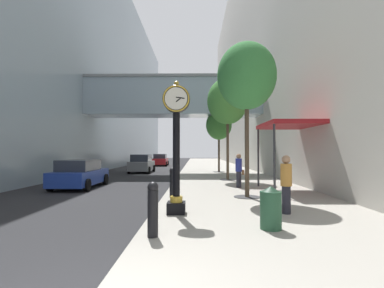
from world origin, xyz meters
The scene contains 17 objects.
ground_plane centered at (0.00, 27.00, 0.00)m, with size 110.00×110.00×0.00m, color #262628.
sidewalk_right centered at (3.56, 30.00, 0.07)m, with size 7.13×80.00×0.14m, color #9E998E.
building_block_left centered at (-12.62, 29.93, 12.43)m, with size 24.67×80.00×24.97m.
building_block_right centered at (11.63, 30.00, 14.53)m, with size 9.00×80.00×29.06m.
street_clock centered at (0.78, 5.43, 2.37)m, with size 0.84×0.55×4.09m.
bollard_nearest centered at (0.42, 3.04, 0.78)m, with size 0.25×0.25×1.23m.
bollard_third centered at (0.42, 8.52, 0.78)m, with size 0.25×0.25×1.23m.
street_tree_near centered at (3.52, 8.58, 5.17)m, with size 2.46×2.46×6.48m.
street_tree_mid_near centered at (3.52, 15.71, 5.38)m, with size 2.71×2.71×6.82m.
street_tree_mid_far centered at (3.52, 22.83, 4.42)m, with size 2.36×2.36×5.66m.
trash_bin centered at (3.22, 3.71, 0.68)m, with size 0.53×0.53×1.05m.
pedestrian_walking centered at (3.66, 11.72, 1.08)m, with size 0.46×0.36×1.78m.
pedestrian_by_clock centered at (4.15, 5.44, 1.09)m, with size 0.48×0.48×1.78m.
storefront_awning centered at (5.89, 10.71, 3.28)m, with size 2.40×3.60×3.30m.
car_grey_near centered at (-3.76, 23.95, 0.83)m, with size 2.10×4.21×1.73m.
car_blue_mid centered at (-5.10, 12.63, 0.77)m, with size 2.14×4.51×1.57m.
car_red_far centered at (-3.51, 36.60, 0.80)m, with size 2.11×4.64×1.64m.
Camera 1 is at (1.37, -3.38, 2.06)m, focal length 26.82 mm.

